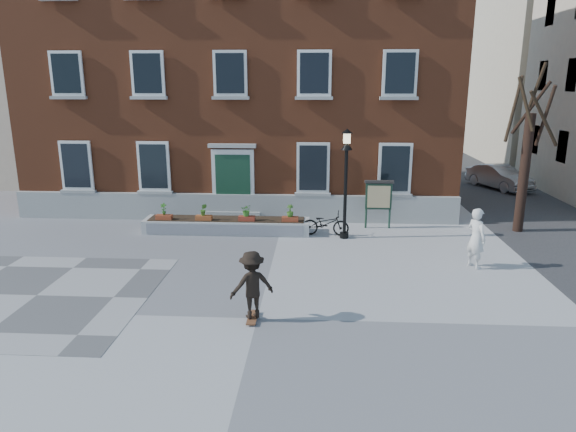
# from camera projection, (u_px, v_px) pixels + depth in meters

# --- Properties ---
(ground) EXTENTS (100.00, 100.00, 0.00)m
(ground) POSITION_uv_depth(u_px,v_px,m) (257.00, 318.00, 12.27)
(ground) COLOR #9E9EA1
(ground) RESTS_ON ground
(checker_patch) EXTENTS (6.00, 6.00, 0.01)m
(checker_patch) POSITION_uv_depth(u_px,v_px,m) (37.00, 295.00, 13.58)
(checker_patch) COLOR #525254
(checker_patch) RESTS_ON ground
(bicycle) EXTENTS (1.76, 0.71, 0.91)m
(bicycle) POSITION_uv_depth(u_px,v_px,m) (325.00, 223.00, 18.83)
(bicycle) COLOR black
(bicycle) RESTS_ON ground
(parked_car) EXTENTS (2.77, 4.03, 1.26)m
(parked_car) POSITION_uv_depth(u_px,v_px,m) (499.00, 177.00, 27.09)
(parked_car) COLOR #AEB0B3
(parked_car) RESTS_ON ground
(bystander) EXTENTS (0.72, 0.81, 1.85)m
(bystander) POSITION_uv_depth(u_px,v_px,m) (476.00, 238.00, 15.44)
(bystander) COLOR silver
(bystander) RESTS_ON ground
(brick_building) EXTENTS (18.40, 10.85, 12.60)m
(brick_building) POSITION_uv_depth(u_px,v_px,m) (248.00, 64.00, 24.29)
(brick_building) COLOR brown
(brick_building) RESTS_ON ground
(planter_assembly) EXTENTS (6.20, 1.12, 1.15)m
(planter_assembly) POSITION_uv_depth(u_px,v_px,m) (227.00, 224.00, 19.24)
(planter_assembly) COLOR beige
(planter_assembly) RESTS_ON ground
(bare_tree) EXTENTS (1.83, 1.83, 6.16)m
(bare_tree) POSITION_uv_depth(u_px,v_px,m) (526.00, 158.00, 18.78)
(bare_tree) COLOR black
(bare_tree) RESTS_ON ground
(lamp_post) EXTENTS (0.40, 0.40, 3.93)m
(lamp_post) POSITION_uv_depth(u_px,v_px,m) (346.00, 169.00, 17.98)
(lamp_post) COLOR black
(lamp_post) RESTS_ON ground
(notice_board) EXTENTS (1.10, 0.16, 1.87)m
(notice_board) POSITION_uv_depth(u_px,v_px,m) (379.00, 196.00, 19.56)
(notice_board) COLOR #172F20
(notice_board) RESTS_ON ground
(skateboarder) EXTENTS (1.21, 0.99, 1.71)m
(skateboarder) POSITION_uv_depth(u_px,v_px,m) (252.00, 285.00, 11.99)
(skateboarder) COLOR brown
(skateboarder) RESTS_ON ground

